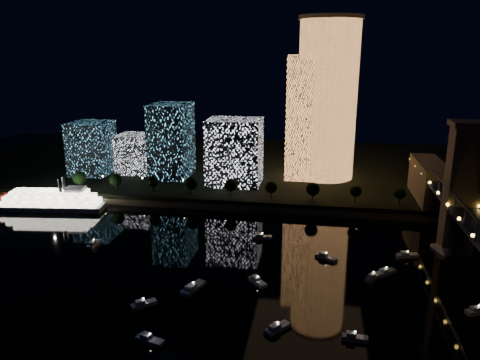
# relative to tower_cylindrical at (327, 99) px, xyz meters

# --- Properties ---
(ground) EXTENTS (520.00, 520.00, 0.00)m
(ground) POSITION_rel_tower_cylindrical_xyz_m (-15.39, -133.53, -48.65)
(ground) COLOR black
(ground) RESTS_ON ground
(far_bank) EXTENTS (420.00, 160.00, 5.00)m
(far_bank) POSITION_rel_tower_cylindrical_xyz_m (-15.39, 26.47, -46.15)
(far_bank) COLOR black
(far_bank) RESTS_ON ground
(seawall) EXTENTS (420.00, 6.00, 3.00)m
(seawall) POSITION_rel_tower_cylindrical_xyz_m (-15.39, -51.53, -47.15)
(seawall) COLOR #6B5E4C
(seawall) RESTS_ON ground
(tower_cylindrical) EXTENTS (34.00, 34.00, 87.05)m
(tower_cylindrical) POSITION_rel_tower_cylindrical_xyz_m (0.00, 0.00, 0.00)
(tower_cylindrical) COLOR #FF9D51
(tower_cylindrical) RESTS_ON far_bank
(tower_rectangular) EXTENTS (21.10, 21.10, 67.12)m
(tower_rectangular) POSITION_rel_tower_cylindrical_xyz_m (-10.95, -3.42, -10.09)
(tower_rectangular) COLOR #FF9D51
(tower_rectangular) RESTS_ON far_bank
(midrise_blocks) EXTENTS (110.13, 36.26, 40.92)m
(midrise_blocks) POSITION_rel_tower_cylindrical_xyz_m (-86.22, -15.59, -26.73)
(midrise_blocks) COLOR white
(midrise_blocks) RESTS_ON far_bank
(riverboat) EXTENTS (55.66, 17.80, 16.48)m
(riverboat) POSITION_rel_tower_cylindrical_xyz_m (-132.62, -65.88, -44.42)
(riverboat) COLOR silver
(riverboat) RESTS_ON ground
(motorboats) EXTENTS (139.75, 81.50, 2.78)m
(motorboats) POSITION_rel_tower_cylindrical_xyz_m (-8.94, -118.54, -47.84)
(motorboats) COLOR silver
(motorboats) RESTS_ON ground
(esplanade_trees) EXTENTS (166.20, 6.95, 8.98)m
(esplanade_trees) POSITION_rel_tower_cylindrical_xyz_m (-53.91, -45.53, -38.18)
(esplanade_trees) COLOR black
(esplanade_trees) RESTS_ON far_bank
(street_lamps) EXTENTS (132.70, 0.70, 5.65)m
(street_lamps) POSITION_rel_tower_cylindrical_xyz_m (-49.39, -39.53, -39.63)
(street_lamps) COLOR black
(street_lamps) RESTS_ON far_bank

